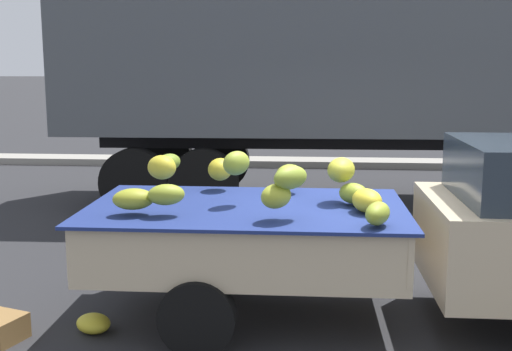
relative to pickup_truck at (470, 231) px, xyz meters
name	(u,v)px	position (x,y,z in m)	size (l,w,h in m)	color
ground	(391,311)	(-0.64, 0.28, -0.89)	(220.00, 220.00, 0.00)	#28282B
curb_strip	(342,163)	(-0.64, 9.20, -0.81)	(80.00, 0.80, 0.16)	gray
pickup_truck	(470,231)	(0.00, 0.00, 0.00)	(5.13, 1.82, 1.70)	#CCB793
semi_trailer	(425,53)	(0.46, 5.23, 1.65)	(12.05, 2.83, 3.95)	#4C5156
fallen_banana_bunch_near_tailgate	(93,323)	(-3.35, -0.43, -0.80)	(0.33, 0.28, 0.17)	yellow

